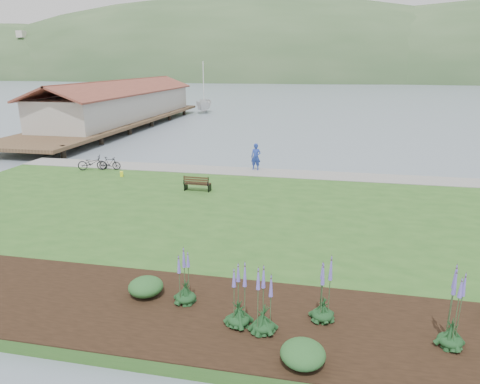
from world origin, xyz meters
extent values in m
plane|color=slate|center=(0.00, 0.00, 0.00)|extent=(600.00, 600.00, 0.00)
cube|color=#2A571E|center=(0.00, -2.00, 0.20)|extent=(34.00, 20.00, 0.40)
cube|color=gray|center=(0.00, 6.90, 0.42)|extent=(34.00, 2.20, 0.03)
cube|color=black|center=(3.00, -9.80, 0.42)|extent=(24.00, 4.40, 0.04)
cube|color=#4C3826|center=(-20.00, 26.00, 0.85)|extent=(8.00, 36.00, 0.30)
cube|color=#B2ADA3|center=(-20.00, 28.00, 2.50)|extent=(6.40, 28.00, 3.00)
cube|color=black|center=(-2.88, 2.09, 0.81)|extent=(1.47, 0.56, 0.05)
cube|color=black|center=(-2.89, 1.82, 1.08)|extent=(1.45, 0.20, 0.45)
cube|color=black|center=(-3.58, 2.12, 0.60)|extent=(0.07, 0.50, 0.40)
cube|color=black|center=(-2.17, 2.07, 0.60)|extent=(0.07, 0.50, 0.40)
imported|color=#22399E|center=(-0.46, 7.50, 1.46)|extent=(0.82, 0.61, 2.12)
imported|color=black|center=(-11.24, 5.32, 0.89)|extent=(1.21, 1.99, 0.98)
imported|color=black|center=(-10.11, 5.62, 0.84)|extent=(0.62, 1.51, 0.89)
imported|color=silver|center=(-14.39, 43.21, 0.00)|extent=(10.01, 10.16, 23.95)
cube|color=yellow|center=(-8.55, 4.17, 0.55)|extent=(0.29, 0.34, 0.31)
ellipsoid|color=#123318|center=(2.02, -10.15, 0.59)|extent=(0.62, 0.62, 0.31)
cone|color=#5D4EB5|center=(2.02, -10.15, 1.61)|extent=(0.32, 0.32, 1.73)
ellipsoid|color=#123318|center=(4.27, -9.45, 0.59)|extent=(0.62, 0.62, 0.31)
cone|color=#5D4EB5|center=(4.27, -9.45, 1.68)|extent=(0.32, 0.32, 1.85)
ellipsoid|color=#123318|center=(7.45, -9.98, 0.59)|extent=(0.62, 0.62, 0.31)
cone|color=#5D4EB5|center=(7.45, -9.98, 1.75)|extent=(0.36, 0.36, 2.01)
ellipsoid|color=#123318|center=(0.23, -9.33, 0.59)|extent=(0.62, 0.62, 0.31)
cone|color=#5D4EB5|center=(0.23, -9.33, 1.61)|extent=(0.32, 0.32, 1.73)
ellipsoid|color=#123318|center=(2.73, -10.31, 0.59)|extent=(0.62, 0.62, 0.31)
cone|color=#5D4EB5|center=(2.73, -10.31, 1.68)|extent=(0.32, 0.32, 1.86)
ellipsoid|color=#1E4C21|center=(-1.11, -9.16, 0.71)|extent=(1.08, 1.08, 0.54)
ellipsoid|color=#1E4C21|center=(3.84, -11.40, 0.71)|extent=(1.09, 1.09, 0.54)
camera|label=1|loc=(4.09, -20.12, 7.34)|focal=32.00mm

